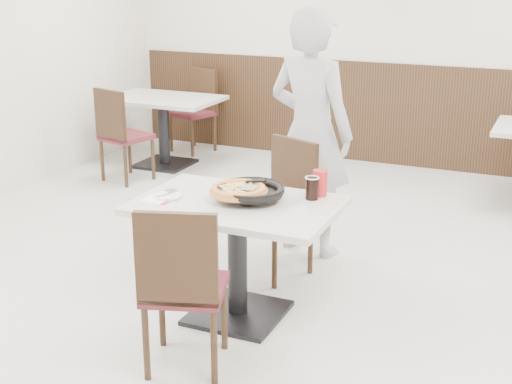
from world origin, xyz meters
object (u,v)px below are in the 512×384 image
at_px(side_plate, 167,196).
at_px(bg_chair_left_far, 192,111).
at_px(cola_glass, 312,189).
at_px(diner_person, 310,133).
at_px(pizza, 239,192).
at_px(pizza_pan, 251,194).
at_px(main_table, 237,260).
at_px(red_cup, 320,183).
at_px(chair_far, 275,210).
at_px(bg_chair_left_near, 126,135).
at_px(chair_near, 185,285).
at_px(bg_table_left, 164,132).

bearing_deg(side_plate, bg_chair_left_far, 116.80).
relative_size(cola_glass, diner_person, 0.07).
relative_size(pizza, side_plate, 2.07).
bearing_deg(side_plate, pizza_pan, 17.75).
bearing_deg(main_table, pizza_pan, 47.08).
height_order(red_cup, diner_person, diner_person).
xyz_separation_m(chair_far, cola_glass, (0.43, -0.46, 0.34)).
relative_size(pizza_pan, bg_chair_left_near, 0.41).
bearing_deg(main_table, chair_near, -91.09).
bearing_deg(red_cup, pizza_pan, -143.32).
height_order(chair_far, red_cup, chair_far).
xyz_separation_m(cola_glass, bg_chair_left_near, (-2.67, 1.97, -0.34)).
xyz_separation_m(pizza_pan, diner_person, (-0.03, 1.13, 0.13)).
distance_m(bg_table_left, bg_chair_left_near, 0.65).
height_order(pizza_pan, bg_chair_left_far, bg_chair_left_far).
bearing_deg(diner_person, bg_chair_left_near, -12.91).
bearing_deg(bg_table_left, side_plate, -58.37).
height_order(pizza_pan, red_cup, red_cup).
bearing_deg(bg_chair_left_near, main_table, -28.30).
height_order(pizza, cola_glass, cola_glass).
bearing_deg(red_cup, cola_glass, -102.26).
bearing_deg(pizza_pan, cola_glass, 27.41).
relative_size(main_table, bg_chair_left_far, 1.26).
bearing_deg(diner_person, bg_chair_left_far, -34.81).
xyz_separation_m(main_table, pizza, (0.00, 0.02, 0.44)).
height_order(pizza_pan, cola_glass, cola_glass).
xyz_separation_m(pizza, bg_table_left, (-2.23, 2.82, -0.44)).
distance_m(chair_far, diner_person, 0.67).
relative_size(side_plate, bg_chair_left_near, 0.18).
height_order(chair_far, bg_chair_left_far, same).
height_order(chair_near, pizza_pan, chair_near).
xyz_separation_m(bg_table_left, bg_chair_left_near, (-0.05, -0.64, 0.10)).
bearing_deg(chair_far, chair_near, 113.63).
bearing_deg(pizza_pan, bg_chair_left_far, 123.79).
height_order(main_table, bg_chair_left_near, bg_chair_left_near).
bearing_deg(bg_chair_left_far, diner_person, 152.79).
height_order(chair_near, side_plate, chair_near).
relative_size(chair_near, chair_far, 1.00).
xyz_separation_m(side_plate, diner_person, (0.46, 1.28, 0.16)).
height_order(main_table, bg_chair_left_far, bg_chair_left_far).
bearing_deg(chair_near, diner_person, 70.67).
bearing_deg(main_table, diner_person, 88.49).
relative_size(main_table, pizza, 3.44).
xyz_separation_m(cola_glass, bg_chair_left_far, (-2.63, 3.27, -0.34)).
bearing_deg(chair_near, cola_glass, 47.02).
bearing_deg(cola_glass, chair_near, -115.02).
bearing_deg(bg_chair_left_near, chair_near, -35.54).
relative_size(chair_near, side_plate, 5.64).
height_order(main_table, chair_far, chair_far).
bearing_deg(bg_chair_left_far, pizza_pan, 142.08).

